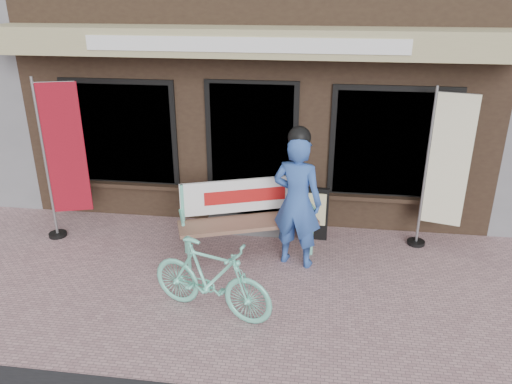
# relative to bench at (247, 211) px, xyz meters

# --- Properties ---
(ground) EXTENTS (70.00, 70.00, 0.00)m
(ground) POSITION_rel_bench_xyz_m (-0.06, -1.10, -0.59)
(ground) COLOR #AE8588
(ground) RESTS_ON ground
(storefront) EXTENTS (7.00, 6.77, 6.00)m
(storefront) POSITION_rel_bench_xyz_m (-0.06, 3.87, 2.40)
(storefront) COLOR black
(storefront) RESTS_ON ground
(bench) EXTENTS (1.91, 1.09, 1.01)m
(bench) POSITION_rel_bench_xyz_m (0.00, 0.00, 0.00)
(bench) COLOR #71DEC0
(bench) RESTS_ON ground
(person) EXTENTS (0.73, 0.58, 1.87)m
(person) POSITION_rel_bench_xyz_m (0.68, -0.24, 0.32)
(person) COLOR #3054A5
(person) RESTS_ON ground
(bicycle) EXTENTS (1.54, 0.86, 0.89)m
(bicycle) POSITION_rel_bench_xyz_m (-0.17, -1.47, -0.15)
(bicycle) COLOR #71DEC0
(bicycle) RESTS_ON ground
(nobori_red) EXTENTS (0.69, 0.34, 2.33)m
(nobori_red) POSITION_rel_bench_xyz_m (-2.61, 0.11, 0.61)
(nobori_red) COLOR gray
(nobori_red) RESTS_ON ground
(nobori_cream) EXTENTS (0.67, 0.30, 2.25)m
(nobori_cream) POSITION_rel_bench_xyz_m (2.58, 0.45, 0.57)
(nobori_cream) COLOR gray
(nobori_cream) RESTS_ON ground
(menu_stand) EXTENTS (0.40, 0.11, 0.79)m
(menu_stand) POSITION_rel_bench_xyz_m (0.90, 0.48, -0.19)
(menu_stand) COLOR black
(menu_stand) RESTS_ON ground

